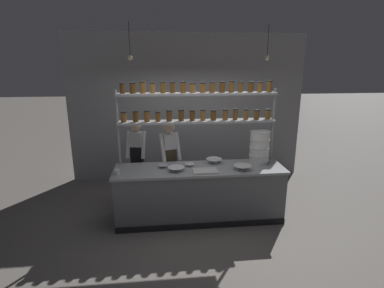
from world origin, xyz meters
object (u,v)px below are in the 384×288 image
Objects in this scene: prep_bowl_near_right at (163,166)px; prep_bowl_far_left at (214,161)px; container_stack at (259,147)px; prep_bowl_center_back at (242,168)px; prep_bowl_near_left at (190,165)px; spice_shelf_unit at (197,108)px; cutting_board at (205,171)px; chef_center at (170,159)px; serving_cup_front at (117,172)px; prep_bowl_center_front at (176,169)px; chef_left at (137,156)px.

prep_bowl_far_left is (0.89, 0.15, 0.01)m from prep_bowl_near_right.
container_stack is 2.01× the size of prep_bowl_center_back.
spice_shelf_unit is at bearing 55.94° from prep_bowl_near_left.
spice_shelf_unit reaches higher than cutting_board.
chef_center is 4.02× the size of cutting_board.
chef_center reaches higher than cutting_board.
prep_bowl_near_right is at bearing -178.29° from prep_bowl_near_left.
cutting_board is at bearing -179.24° from prep_bowl_center_back.
container_stack is at bearing 7.90° from serving_cup_front.
prep_bowl_center_back is at bearing -11.13° from prep_bowl_near_right.
prep_bowl_far_left is (0.28, -0.10, -0.91)m from spice_shelf_unit.
container_stack is 1.69m from prep_bowl_near_right.
prep_bowl_center_front is 1.59× the size of prep_bowl_near_right.
prep_bowl_center_front reaches higher than prep_bowl_near_left.
serving_cup_front reaches higher than prep_bowl_near_left.
chef_center is 0.56m from prep_bowl_near_left.
prep_bowl_near_left is at bearing -26.31° from chef_left.
cutting_board is at bearing -82.54° from spice_shelf_unit.
chef_left reaches higher than prep_bowl_center_front.
spice_shelf_unit is 0.96m from prep_bowl_far_left.
chef_left is 0.99m from serving_cup_front.
prep_bowl_near_left is 0.63× the size of prep_bowl_center_front.
cutting_board is 1.40m from serving_cup_front.
chef_left is at bearing 140.72° from chef_center.
prep_bowl_center_front is at bearing -138.30° from prep_bowl_near_left.
container_stack is 1.26m from prep_bowl_near_left.
chef_center is at bearing 165.92° from container_stack.
chef_left is 9.50× the size of prep_bowl_near_left.
serving_cup_front is at bearing -166.28° from prep_bowl_far_left.
prep_bowl_center_front is 0.94× the size of prep_bowl_center_back.
serving_cup_front is (-0.24, -0.96, 0.05)m from chef_left.
cutting_board is at bearing -0.69° from serving_cup_front.
chef_left is at bearing 123.78° from prep_bowl_near_right.
chef_left is 2.81× the size of container_stack.
prep_bowl_center_back is (1.08, -0.05, 0.00)m from prep_bowl_center_front.
chef_left is 2.26m from container_stack.
spice_shelf_unit is at bearing -42.50° from chef_center.
prep_bowl_near_right is at bearing 158.78° from cutting_board.
cutting_board is (-1.00, -0.35, -0.27)m from container_stack.
container_stack is 0.57m from prep_bowl_center_back.
spice_shelf_unit is at bearing 22.52° from prep_bowl_near_right.
serving_cup_front reaches higher than prep_bowl_center_back.
spice_shelf_unit reaches higher than prep_bowl_center_front.
chef_center is 6.03× the size of prep_bowl_center_front.
prep_bowl_far_left reaches higher than prep_bowl_near_left.
prep_bowl_center_back is (-0.38, -0.34, -0.25)m from container_stack.
chef_center reaches higher than prep_bowl_near_left.
cutting_board is at bearing -29.37° from chef_left.
prep_bowl_center_front is at bearing -131.55° from spice_shelf_unit.
prep_bowl_center_front is at bearing -42.18° from chef_left.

